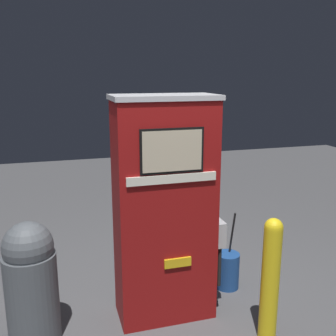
# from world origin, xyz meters

# --- Properties ---
(ground_plane) EXTENTS (14.00, 14.00, 0.00)m
(ground_plane) POSITION_xyz_m (0.00, 0.00, 0.00)
(ground_plane) COLOR #4C4C4F
(gas_pump) EXTENTS (0.93, 0.46, 1.93)m
(gas_pump) POSITION_xyz_m (0.00, 0.21, 0.97)
(gas_pump) COLOR maroon
(gas_pump) RESTS_ON ground_plane
(safety_bollard) EXTENTS (0.14, 0.14, 1.03)m
(safety_bollard) POSITION_xyz_m (0.70, -0.36, 0.54)
(safety_bollard) COLOR yellow
(safety_bollard) RESTS_ON ground_plane
(trash_bin) EXTENTS (0.41, 0.41, 1.00)m
(trash_bin) POSITION_xyz_m (-1.10, 0.16, 0.51)
(trash_bin) COLOR #51565B
(trash_bin) RESTS_ON ground_plane
(squeegee_bucket) EXTENTS (0.23, 0.23, 0.80)m
(squeegee_bucket) POSITION_xyz_m (0.72, 0.45, 0.18)
(squeegee_bucket) COLOR #1E478C
(squeegee_bucket) RESTS_ON ground_plane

